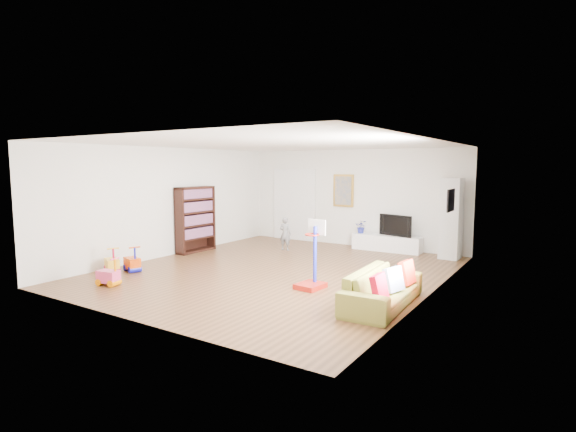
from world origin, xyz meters
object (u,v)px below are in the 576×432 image
Objects in this scene: bookshelf at (196,219)px; media_console at (387,243)px; sofa at (383,288)px; basketball_hoop at (310,254)px.

media_console is at bearing 35.15° from bookshelf.
basketball_hoop is (-1.50, 0.28, 0.35)m from sofa.
bookshelf reaches higher than media_console.
media_console is 4.32m from basketball_hoop.
bookshelf is at bearing -146.99° from media_console.
basketball_hoop is (0.12, -4.29, 0.42)m from media_console.
sofa is (1.62, -4.57, 0.08)m from media_console.
sofa is at bearing -5.11° from basketball_hoop.
sofa is (5.81, -1.76, -0.57)m from bookshelf.
media_console is at bearing 17.40° from sofa.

